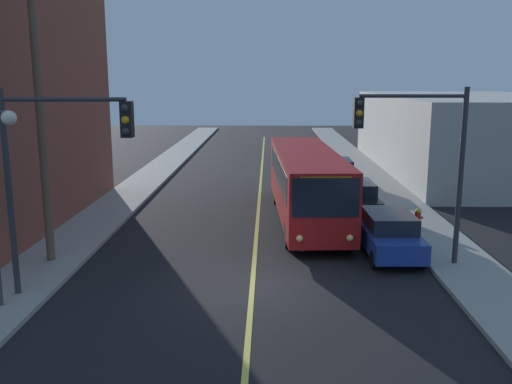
# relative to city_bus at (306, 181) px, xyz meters

# --- Properties ---
(ground_plane) EXTENTS (120.00, 120.00, 0.00)m
(ground_plane) POSITION_rel_city_bus_xyz_m (-2.20, -8.32, -1.82)
(ground_plane) COLOR black
(sidewalk_left) EXTENTS (2.50, 90.00, 0.15)m
(sidewalk_left) POSITION_rel_city_bus_xyz_m (-9.45, 1.68, -1.74)
(sidewalk_left) COLOR gray
(sidewalk_left) RESTS_ON ground
(sidewalk_right) EXTENTS (2.50, 90.00, 0.15)m
(sidewalk_right) POSITION_rel_city_bus_xyz_m (5.05, 1.68, -1.74)
(sidewalk_right) COLOR gray
(sidewalk_right) RESTS_ON ground
(lane_stripe_center) EXTENTS (0.16, 60.00, 0.01)m
(lane_stripe_center) POSITION_rel_city_bus_xyz_m (-2.20, 6.68, -1.81)
(lane_stripe_center) COLOR #D8CC4C
(lane_stripe_center) RESTS_ON ground
(building_right_warehouse) EXTENTS (12.00, 22.42, 5.24)m
(building_right_warehouse) POSITION_rel_city_bus_xyz_m (12.29, 14.16, 0.80)
(building_right_warehouse) COLOR #B2B2A8
(building_right_warehouse) RESTS_ON ground
(city_bus) EXTENTS (3.12, 12.24, 3.20)m
(city_bus) POSITION_rel_city_bus_xyz_m (0.00, 0.00, 0.00)
(city_bus) COLOR maroon
(city_bus) RESTS_ON ground
(parked_car_blue) EXTENTS (1.90, 4.44, 1.62)m
(parked_car_blue) POSITION_rel_city_bus_xyz_m (2.71, -5.10, -0.98)
(parked_car_blue) COLOR navy
(parked_car_blue) RESTS_ON ground
(parked_car_black) EXTENTS (1.89, 4.44, 1.62)m
(parked_car_black) POSITION_rel_city_bus_xyz_m (2.42, 1.13, -0.98)
(parked_car_black) COLOR black
(parked_car_black) RESTS_ON ground
(parked_car_white) EXTENTS (1.82, 4.40, 1.62)m
(parked_car_white) POSITION_rel_city_bus_xyz_m (2.45, 8.49, -0.98)
(parked_car_white) COLOR silver
(parked_car_white) RESTS_ON ground
(utility_pole_near) EXTENTS (2.40, 0.28, 11.69)m
(utility_pole_near) POSITION_rel_city_bus_xyz_m (-9.36, -6.31, 4.71)
(utility_pole_near) COLOR brown
(utility_pole_near) RESTS_ON sidewalk_left
(traffic_signal_left_corner) EXTENTS (3.75, 0.48, 6.00)m
(traffic_signal_left_corner) POSITION_rel_city_bus_xyz_m (-7.61, -9.46, 2.49)
(traffic_signal_left_corner) COLOR #2D2D33
(traffic_signal_left_corner) RESTS_ON sidewalk_left
(traffic_signal_right_corner) EXTENTS (3.75, 0.48, 6.00)m
(traffic_signal_right_corner) POSITION_rel_city_bus_xyz_m (3.21, -6.35, 2.49)
(traffic_signal_right_corner) COLOR #2D2D33
(traffic_signal_right_corner) RESTS_ON sidewalk_right
(fire_hydrant) EXTENTS (0.44, 0.26, 0.84)m
(fire_hydrant) POSITION_rel_city_bus_xyz_m (4.65, -1.76, -1.23)
(fire_hydrant) COLOR red
(fire_hydrant) RESTS_ON sidewalk_right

